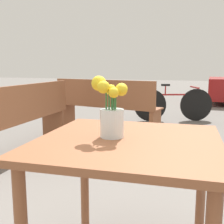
# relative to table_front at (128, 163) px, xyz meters

# --- Properties ---
(table_front) EXTENTS (0.87, 0.86, 0.73)m
(table_front) POSITION_rel_table_front_xyz_m (0.00, 0.00, 0.00)
(table_front) COLOR brown
(table_front) RESTS_ON ground_plane
(flower_vase) EXTENTS (0.17, 0.14, 0.28)m
(flower_vase) POSITION_rel_table_front_xyz_m (-0.08, 0.01, 0.23)
(flower_vase) COLOR silver
(flower_vase) RESTS_ON table_front
(bench_near) EXTENTS (1.73, 0.63, 0.85)m
(bench_near) POSITION_rel_table_front_xyz_m (-1.21, 2.81, -0.15)
(bench_near) COLOR brown
(bench_near) RESTS_ON ground_plane
(bench_middle) EXTENTS (0.45, 1.59, 0.85)m
(bench_middle) POSITION_rel_table_front_xyz_m (-1.72, 1.59, -0.16)
(bench_middle) COLOR brown
(bench_middle) RESTS_ON ground_plane
(bicycle) EXTENTS (1.42, 0.67, 0.72)m
(bicycle) POSITION_rel_table_front_xyz_m (-0.37, 4.27, -0.29)
(bicycle) COLOR black
(bicycle) RESTS_ON ground_plane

